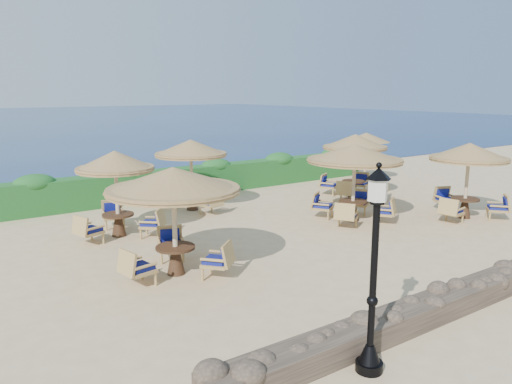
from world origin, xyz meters
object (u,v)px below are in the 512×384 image
at_px(cafe_set_2, 468,165).
at_px(cafe_set_5, 355,155).
at_px(cafe_set_3, 116,179).
at_px(cafe_set_1, 354,166).
at_px(extra_parasol, 366,137).
at_px(cafe_set_4, 191,158).
at_px(lamp_post, 373,280).
at_px(cafe_set_0, 174,194).

relative_size(cafe_set_2, cafe_set_5, 0.99).
bearing_deg(cafe_set_3, cafe_set_1, -20.93).
relative_size(extra_parasol, cafe_set_4, 0.83).
relative_size(lamp_post, cafe_set_5, 1.19).
height_order(cafe_set_1, cafe_set_5, same).
bearing_deg(cafe_set_2, cafe_set_4, 138.35).
bearing_deg(cafe_set_1, cafe_set_0, -170.71).
height_order(lamp_post, cafe_set_4, lamp_post).
bearing_deg(cafe_set_0, extra_parasol, 25.42).
height_order(lamp_post, cafe_set_0, lamp_post).
distance_m(cafe_set_0, cafe_set_2, 10.81).
distance_m(lamp_post, cafe_set_5, 13.49).
xyz_separation_m(lamp_post, cafe_set_0, (-0.66, 5.70, 0.44)).
relative_size(lamp_post, cafe_set_0, 1.03).
xyz_separation_m(extra_parasol, cafe_set_0, (-13.26, -6.30, -0.17)).
distance_m(cafe_set_1, cafe_set_2, 4.04).
relative_size(extra_parasol, cafe_set_2, 0.87).
relative_size(extra_parasol, cafe_set_0, 0.75).
relative_size(cafe_set_1, cafe_set_5, 1.17).
relative_size(cafe_set_2, cafe_set_3, 1.02).
height_order(cafe_set_1, cafe_set_2, same).
height_order(cafe_set_2, cafe_set_4, same).
relative_size(lamp_post, cafe_set_3, 1.21).
bearing_deg(cafe_set_2, cafe_set_0, 175.93).
bearing_deg(extra_parasol, cafe_set_5, -143.48).
bearing_deg(lamp_post, cafe_set_3, 94.06).
bearing_deg(cafe_set_4, extra_parasol, 3.11).
xyz_separation_m(cafe_set_3, cafe_set_4, (3.47, 1.80, 0.20)).
bearing_deg(cafe_set_0, cafe_set_5, 21.38).
relative_size(lamp_post, cafe_set_4, 1.15).
bearing_deg(lamp_post, cafe_set_1, 46.24).
height_order(cafe_set_0, cafe_set_5, same).
relative_size(extra_parasol, cafe_set_3, 0.88).
distance_m(cafe_set_1, cafe_set_5, 3.96).
bearing_deg(cafe_set_0, cafe_set_4, 59.18).
height_order(extra_parasol, cafe_set_5, cafe_set_5).
height_order(extra_parasol, cafe_set_2, cafe_set_2).
xyz_separation_m(extra_parasol, cafe_set_3, (-13.29, -2.33, -0.38)).
distance_m(lamp_post, cafe_set_0, 5.75).
relative_size(cafe_set_0, cafe_set_4, 1.12).
bearing_deg(cafe_set_3, cafe_set_0, -89.58).
xyz_separation_m(cafe_set_1, cafe_set_4, (-3.81, 4.58, 0.06)).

